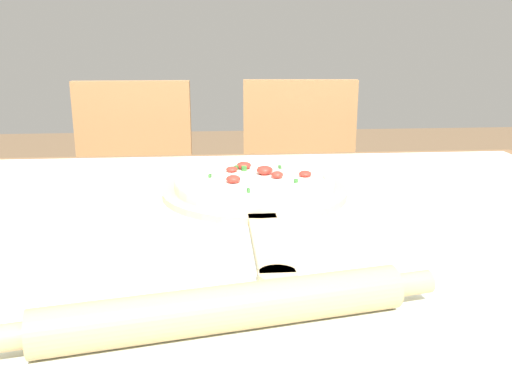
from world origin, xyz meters
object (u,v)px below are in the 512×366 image
object	(u,v)px
pizza	(255,181)
chair_left	(133,200)
pizza_peel	(256,195)
chair_right	(300,196)
rolling_pin	(226,308)

from	to	relation	value
pizza	chair_left	distance (m)	0.85
pizza_peel	pizza	bearing A→B (deg)	89.77
pizza_peel	pizza	xyz separation A→B (m)	(0.00, 0.03, 0.02)
chair_left	chair_right	xyz separation A→B (m)	(0.55, -0.00, 0.00)
rolling_pin	chair_left	size ratio (longest dim) A/B	0.52
chair_right	pizza_peel	bearing A→B (deg)	-100.85
pizza_peel	chair_right	xyz separation A→B (m)	(0.21, 0.76, -0.24)
pizza	chair_left	world-z (taller)	chair_left
pizza_peel	chair_left	world-z (taller)	chair_left
rolling_pin	chair_right	distance (m)	1.27
chair_right	chair_left	bearing A→B (deg)	-175.62
pizza	rolling_pin	distance (m)	0.48
rolling_pin	chair_left	bearing A→B (deg)	102.85
pizza	pizza_peel	bearing A→B (deg)	-90.23
rolling_pin	chair_right	bearing A→B (deg)	77.28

